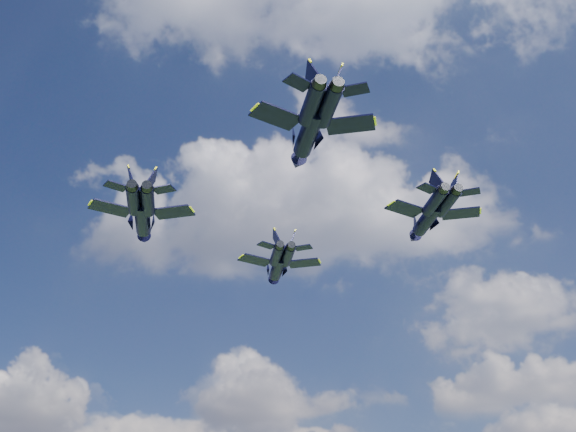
# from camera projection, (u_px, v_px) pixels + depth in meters

# --- Properties ---
(jet_lead) EXTENTS (11.25, 15.36, 3.62)m
(jet_lead) POSITION_uv_depth(u_px,v_px,m) (277.00, 268.00, 102.95)
(jet_lead) COLOR black
(jet_left) EXTENTS (11.93, 16.24, 3.82)m
(jet_left) POSITION_uv_depth(u_px,v_px,m) (143.00, 220.00, 86.65)
(jet_left) COLOR black
(jet_right) EXTENTS (11.31, 15.54, 3.67)m
(jet_right) POSITION_uv_depth(u_px,v_px,m) (426.00, 220.00, 88.32)
(jet_right) COLOR black
(jet_slot) EXTENTS (11.59, 16.01, 3.79)m
(jet_slot) POSITION_uv_depth(u_px,v_px,m) (308.00, 135.00, 70.17)
(jet_slot) COLOR black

